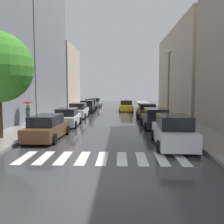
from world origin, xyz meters
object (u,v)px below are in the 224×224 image
(parked_car_left_sixth, at_px, (95,103))
(lamp_post_right, at_px, (169,80))
(parked_car_left_third, at_px, (79,111))
(parked_car_right_nearest, at_px, (173,132))
(parked_car_right_third, at_px, (147,111))
(parked_car_left_fifth, at_px, (91,104))
(taxi_midroad, at_px, (126,106))
(parked_car_right_second, at_px, (155,119))
(parked_car_left_fourth, at_px, (87,107))
(parked_car_left_nearest, at_px, (47,128))
(parked_car_left_second, at_px, (67,118))
(pedestrian_foreground, at_px, (28,107))

(parked_car_left_sixth, distance_m, lamp_post_right, 23.07)
(parked_car_left_sixth, bearing_deg, parked_car_left_third, -179.23)
(parked_car_right_nearest, relative_size, parked_car_right_third, 1.10)
(parked_car_left_fifth, bearing_deg, parked_car_right_third, -149.32)
(parked_car_right_nearest, height_order, taxi_midroad, taxi_midroad)
(parked_car_left_third, xyz_separation_m, taxi_midroad, (5.69, 8.49, -0.02))
(parked_car_right_nearest, bearing_deg, parked_car_left_sixth, 16.08)
(parked_car_left_third, bearing_deg, parked_car_right_second, -133.90)
(parked_car_left_third, distance_m, parked_car_right_second, 10.51)
(parked_car_left_third, relative_size, lamp_post_right, 0.71)
(parked_car_left_fourth, height_order, parked_car_right_nearest, parked_car_right_nearest)
(parked_car_left_fourth, distance_m, parked_car_left_sixth, 11.28)
(parked_car_left_fourth, relative_size, parked_car_right_second, 1.02)
(parked_car_left_nearest, relative_size, parked_car_left_second, 1.13)
(pedestrian_foreground, xyz_separation_m, lamp_post_right, (12.70, 3.37, 2.43))
(parked_car_left_second, bearing_deg, lamp_post_right, -72.71)
(taxi_midroad, bearing_deg, lamp_post_right, -160.35)
(parked_car_left_second, bearing_deg, parked_car_left_fifth, -0.91)
(parked_car_left_third, height_order, taxi_midroad, taxi_midroad)
(parked_car_left_second, relative_size, parked_car_left_fourth, 0.89)
(parked_car_left_second, distance_m, parked_car_right_second, 7.52)
(parked_car_left_fourth, xyz_separation_m, parked_car_right_nearest, (7.53, -19.87, 0.02))
(parked_car_left_third, bearing_deg, parked_car_right_nearest, -151.56)
(parked_car_left_second, distance_m, parked_car_right_nearest, 10.37)
(pedestrian_foreground, bearing_deg, parked_car_left_sixth, -86.37)
(parked_car_right_second, distance_m, taxi_midroad, 15.80)
(parked_car_left_nearest, xyz_separation_m, parked_car_left_second, (0.06, 5.47, -0.00))
(parked_car_left_nearest, relative_size, parked_car_right_nearest, 1.00)
(parked_car_left_third, xyz_separation_m, parked_car_right_second, (7.67, -7.18, -0.03))
(parked_car_left_nearest, bearing_deg, pedestrian_foreground, 33.45)
(parked_car_right_nearest, xyz_separation_m, taxi_midroad, (-1.99, 22.21, -0.06))
(parked_car_left_fourth, distance_m, taxi_midroad, 6.01)
(parked_car_right_third, relative_size, lamp_post_right, 0.63)
(parked_car_left_second, bearing_deg, parked_car_left_nearest, 177.79)
(parked_car_left_third, bearing_deg, parked_car_left_sixth, -1.07)
(parked_car_left_fifth, bearing_deg, lamp_post_right, -149.36)
(parked_car_left_fourth, xyz_separation_m, parked_car_right_third, (7.56, -6.69, -0.02))
(parked_car_left_fifth, relative_size, pedestrian_foreground, 2.12)
(parked_car_left_fourth, height_order, parked_car_right_third, parked_car_left_fourth)
(parked_car_left_fifth, bearing_deg, taxi_midroad, -120.75)
(parked_car_left_sixth, bearing_deg, parked_car_right_third, -155.97)
(parked_car_left_third, height_order, parked_car_right_second, parked_car_left_third)
(parked_car_left_fifth, distance_m, taxi_midroad, 6.55)
(parked_car_left_fourth, relative_size, taxi_midroad, 1.04)
(lamp_post_right, bearing_deg, parked_car_left_nearest, -137.27)
(parked_car_left_second, height_order, lamp_post_right, lamp_post_right)
(parked_car_left_third, bearing_deg, parked_car_left_fifth, -0.58)
(parked_car_left_fifth, bearing_deg, parked_car_left_sixth, -2.99)
(parked_car_left_nearest, distance_m, parked_car_right_second, 8.97)
(parked_car_left_fourth, height_order, parked_car_left_sixth, parked_car_left_fourth)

